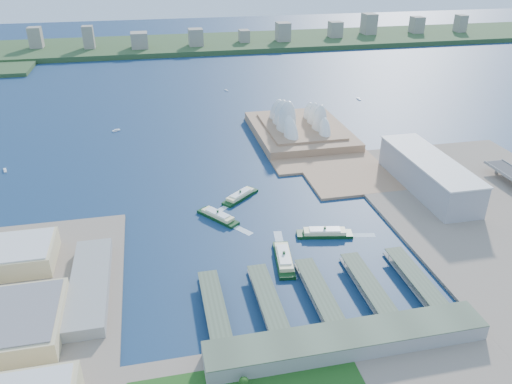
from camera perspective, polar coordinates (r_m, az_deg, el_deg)
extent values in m
plane|color=#0F2647|center=(467.69, 2.50, -6.45)|extent=(3000.00, 3000.00, 0.00)
cube|color=#9A7354|center=(717.40, 5.67, 6.01)|extent=(135.00, 220.00, 3.00)
cube|color=#2D4926|center=(1383.27, -8.07, 16.36)|extent=(2200.00, 260.00, 12.00)
cube|color=#929297|center=(594.08, 19.07, 1.94)|extent=(45.00, 155.00, 35.00)
cube|color=gray|center=(366.19, 10.40, -16.38)|extent=(200.00, 28.00, 12.00)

